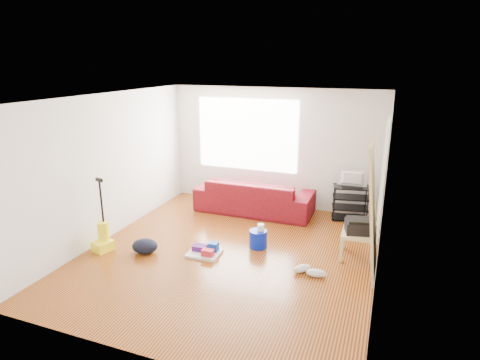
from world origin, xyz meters
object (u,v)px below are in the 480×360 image
at_px(backpack, 145,253).
at_px(tv_stand, 350,202).
at_px(bucket, 258,247).
at_px(side_table, 359,236).
at_px(vacuum, 103,237).
at_px(sofa, 254,211).
at_px(cleaning_tray, 205,251).

bearing_deg(backpack, tv_stand, 30.12).
bearing_deg(bucket, backpack, -152.81).
distance_m(tv_stand, side_table, 1.63).
distance_m(backpack, vacuum, 0.75).
relative_size(sofa, backpack, 5.64).
bearing_deg(tv_stand, vacuum, -152.59).
distance_m(tv_stand, backpack, 4.00).
height_order(sofa, side_table, side_table).
xyz_separation_m(sofa, bucket, (0.59, -1.55, 0.00)).
xyz_separation_m(side_table, vacuum, (-3.95, -1.22, -0.13)).
bearing_deg(bucket, cleaning_tray, -141.93).
height_order(backpack, vacuum, vacuum).
bearing_deg(cleaning_tray, bucket, 38.07).
height_order(side_table, vacuum, vacuum).
bearing_deg(sofa, tv_stand, -171.86).
relative_size(sofa, bucket, 7.97).
xyz_separation_m(backpack, vacuum, (-0.70, -0.15, 0.23)).
distance_m(side_table, vacuum, 4.14).
height_order(tv_stand, vacuum, vacuum).
distance_m(sofa, bucket, 1.66).
relative_size(side_table, backpack, 1.27).
bearing_deg(bucket, side_table, 7.76).
relative_size(tv_stand, bucket, 2.46).
distance_m(sofa, vacuum, 3.11).
bearing_deg(backpack, vacuum, -179.62).
bearing_deg(cleaning_tray, tv_stand, 49.78).
height_order(sofa, cleaning_tray, sofa).
distance_m(side_table, backpack, 3.44).
xyz_separation_m(sofa, backpack, (-1.07, -2.40, 0.00)).
distance_m(cleaning_tray, backpack, 0.99).
bearing_deg(side_table, sofa, 148.72).
bearing_deg(bucket, tv_stand, 54.49).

